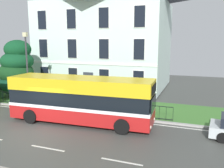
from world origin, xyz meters
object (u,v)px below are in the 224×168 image
(georgian_townhouse, at_px, (106,39))
(single_decker_bus, at_px, (81,99))
(evergreen_tree, at_px, (17,71))
(street_lamp_post, at_px, (27,63))
(litter_bin, at_px, (0,93))

(georgian_townhouse, xyz_separation_m, single_decker_bus, (3.32, -13.04, -4.09))
(georgian_townhouse, bearing_deg, evergreen_tree, -127.37)
(georgian_townhouse, height_order, street_lamp_post, georgian_townhouse)
(evergreen_tree, distance_m, litter_bin, 2.71)
(litter_bin, bearing_deg, single_decker_bus, -16.64)
(georgian_townhouse, distance_m, evergreen_tree, 10.76)
(evergreen_tree, bearing_deg, litter_bin, -103.79)
(street_lamp_post, bearing_deg, evergreen_tree, 144.81)
(single_decker_bus, bearing_deg, evergreen_tree, 150.55)
(evergreen_tree, height_order, litter_bin, evergreen_tree)
(georgian_townhouse, relative_size, street_lamp_post, 2.37)
(evergreen_tree, height_order, single_decker_bus, evergreen_tree)
(georgian_townhouse, bearing_deg, single_decker_bus, -75.71)
(evergreen_tree, relative_size, single_decker_bus, 0.56)
(single_decker_bus, bearing_deg, georgian_townhouse, 101.75)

